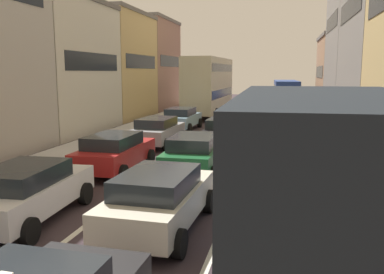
# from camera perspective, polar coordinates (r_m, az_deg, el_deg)

# --- Properties ---
(sidewalk_left) EXTENTS (2.60, 64.00, 0.14)m
(sidewalk_left) POSITION_cam_1_polar(r_m,az_deg,el_deg) (24.12, -11.45, -0.11)
(sidewalk_left) COLOR #B9B9B9
(sidewalk_left) RESTS_ON ground
(lane_stripe_left) EXTENTS (0.16, 60.00, 0.01)m
(lane_stripe_left) POSITION_cam_1_polar(r_m,az_deg,el_deg) (22.57, 0.23, -0.72)
(lane_stripe_left) COLOR silver
(lane_stripe_left) RESTS_ON ground
(lane_stripe_right) EXTENTS (0.16, 60.00, 0.01)m
(lane_stripe_right) POSITION_cam_1_polar(r_m,az_deg,el_deg) (22.10, 8.87, -1.04)
(lane_stripe_right) COLOR silver
(lane_stripe_right) RESTS_ON ground
(building_row_left) EXTENTS (7.20, 43.90, 13.91)m
(building_row_left) POSITION_cam_1_polar(r_m,az_deg,el_deg) (27.46, -21.10, 11.25)
(building_row_left) COLOR tan
(building_row_left) RESTS_ON ground
(removalist_box_truck) EXTENTS (2.88, 7.77, 3.58)m
(removalist_box_truck) POSITION_cam_1_polar(r_m,az_deg,el_deg) (6.70, 17.60, -7.61)
(removalist_box_truck) COLOR navy
(removalist_box_truck) RESTS_ON ground
(sedan_centre_lane_second) EXTENTS (2.18, 4.36, 1.49)m
(sedan_centre_lane_second) POSITION_cam_1_polar(r_m,az_deg,el_deg) (10.09, -4.61, -8.55)
(sedan_centre_lane_second) COLOR beige
(sedan_centre_lane_second) RESTS_ON ground
(wagon_left_lane_second) EXTENTS (2.22, 4.38, 1.49)m
(wagon_left_lane_second) POSITION_cam_1_polar(r_m,az_deg,el_deg) (11.49, -22.22, -7.01)
(wagon_left_lane_second) COLOR silver
(wagon_left_lane_second) RESTS_ON ground
(hatchback_centre_lane_third) EXTENTS (2.09, 4.31, 1.49)m
(hatchback_centre_lane_third) POSITION_cam_1_polar(r_m,az_deg,el_deg) (15.54, 0.36, -2.24)
(hatchback_centre_lane_third) COLOR #19592D
(hatchback_centre_lane_third) RESTS_ON ground
(sedan_left_lane_third) EXTENTS (2.12, 4.33, 1.49)m
(sedan_left_lane_third) POSITION_cam_1_polar(r_m,az_deg,el_deg) (16.09, -10.79, -2.02)
(sedan_left_lane_third) COLOR #A51E1E
(sedan_left_lane_third) RESTS_ON ground
(coupe_centre_lane_fourth) EXTENTS (2.12, 4.33, 1.49)m
(coupe_centre_lane_fourth) POSITION_cam_1_polar(r_m,az_deg,el_deg) (21.33, 4.61, 0.83)
(coupe_centre_lane_fourth) COLOR black
(coupe_centre_lane_fourth) RESTS_ON ground
(sedan_left_lane_fourth) EXTENTS (2.16, 4.35, 1.49)m
(sedan_left_lane_fourth) POSITION_cam_1_polar(r_m,az_deg,el_deg) (21.52, -4.84, 0.90)
(sedan_left_lane_fourth) COLOR gray
(sedan_left_lane_fourth) RESTS_ON ground
(sedan_centre_lane_fifth) EXTENTS (2.17, 4.35, 1.49)m
(sedan_centre_lane_fifth) POSITION_cam_1_polar(r_m,az_deg,el_deg) (26.78, 5.65, 2.50)
(sedan_centre_lane_fifth) COLOR #B29319
(sedan_centre_lane_fifth) RESTS_ON ground
(sedan_left_lane_fifth) EXTENTS (2.16, 4.35, 1.49)m
(sedan_left_lane_fifth) POSITION_cam_1_polar(r_m,az_deg,el_deg) (27.33, -1.51, 2.67)
(sedan_left_lane_fifth) COLOR #759EB7
(sedan_left_lane_fifth) RESTS_ON ground
(sedan_right_lane_behind_truck) EXTENTS (2.29, 4.41, 1.49)m
(sedan_right_lane_behind_truck) POSITION_cam_1_polar(r_m,az_deg,el_deg) (13.76, 14.07, -4.01)
(sedan_right_lane_behind_truck) COLOR #194C8C
(sedan_right_lane_behind_truck) RESTS_ON ground
(bus_mid_queue_primary) EXTENTS (3.01, 10.56, 5.06)m
(bus_mid_queue_primary) POSITION_cam_1_polar(r_m,az_deg,el_deg) (36.03, 2.41, 7.46)
(bus_mid_queue_primary) COLOR #BFB793
(bus_mid_queue_primary) RESTS_ON ground
(bus_far_queue_secondary) EXTENTS (3.13, 10.60, 2.90)m
(bus_far_queue_secondary) POSITION_cam_1_polar(r_m,az_deg,el_deg) (48.02, 13.03, 6.36)
(bus_far_queue_secondary) COLOR navy
(bus_far_queue_secondary) RESTS_ON ground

